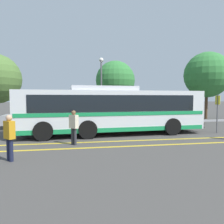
% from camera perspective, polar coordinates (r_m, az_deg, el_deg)
% --- Properties ---
extents(ground_plane, '(220.00, 220.00, 0.00)m').
position_cam_1_polar(ground_plane, '(13.22, -2.32, -5.81)').
color(ground_plane, '#423F3D').
extents(lane_strip_0, '(30.82, 0.20, 0.01)m').
position_cam_1_polar(lane_strip_0, '(11.12, 2.04, -7.60)').
color(lane_strip_0, gold).
rests_on(lane_strip_0, ground_plane).
extents(lane_strip_1, '(30.82, 0.20, 0.01)m').
position_cam_1_polar(lane_strip_1, '(9.96, 3.55, -8.95)').
color(lane_strip_1, gold).
rests_on(lane_strip_1, ground_plane).
extents(curb_strip, '(38.82, 0.36, 0.15)m').
position_cam_1_polar(curb_strip, '(18.47, -2.96, -2.86)').
color(curb_strip, '#99999E').
rests_on(curb_strip, ground_plane).
extents(transit_bus, '(11.25, 3.20, 2.86)m').
position_cam_1_polar(transit_bus, '(13.08, -0.06, 0.65)').
color(transit_bus, silver).
rests_on(transit_bus, ground_plane).
extents(parked_car_1, '(4.11, 2.17, 1.42)m').
position_cam_1_polar(parked_car_1, '(17.00, -19.96, -1.43)').
color(parked_car_1, '#9E9EA3').
rests_on(parked_car_1, ground_plane).
extents(parked_car_2, '(4.72, 2.13, 1.46)m').
position_cam_1_polar(parked_car_2, '(17.00, -0.34, -1.20)').
color(parked_car_2, maroon).
rests_on(parked_car_2, ground_plane).
extents(parked_car_3, '(4.15, 2.12, 1.41)m').
position_cam_1_polar(parked_car_3, '(18.72, 14.73, -0.91)').
color(parked_car_3, '#4C3823').
rests_on(parked_car_3, ground_plane).
extents(pedestrian_1, '(0.44, 0.46, 1.61)m').
position_cam_1_polar(pedestrian_1, '(8.31, -25.21, -5.47)').
color(pedestrian_1, '#191E38').
rests_on(pedestrian_1, ground_plane).
extents(pedestrian_2, '(0.45, 0.46, 1.60)m').
position_cam_1_polar(pedestrian_2, '(10.29, -9.96, -3.48)').
color(pedestrian_2, '#2D2D33').
rests_on(pedestrian_2, ground_plane).
extents(bus_stop_sign, '(0.07, 0.40, 2.38)m').
position_cam_1_polar(bus_stop_sign, '(15.04, 25.83, 0.74)').
color(bus_stop_sign, '#59595E').
rests_on(bus_stop_sign, ground_plane).
extents(street_lamp, '(0.40, 0.40, 5.75)m').
position_cam_1_polar(street_lamp, '(19.68, -2.81, 8.33)').
color(street_lamp, '#59595E').
rests_on(street_lamp, ground_plane).
extents(tree_0, '(4.17, 4.17, 6.12)m').
position_cam_1_polar(tree_0, '(23.50, 0.86, 8.20)').
color(tree_0, '#513823').
rests_on(tree_0, ground_plane).
extents(tree_2, '(4.67, 4.67, 6.89)m').
position_cam_1_polar(tree_2, '(24.85, 23.58, 8.86)').
color(tree_2, '#513823').
rests_on(tree_2, ground_plane).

